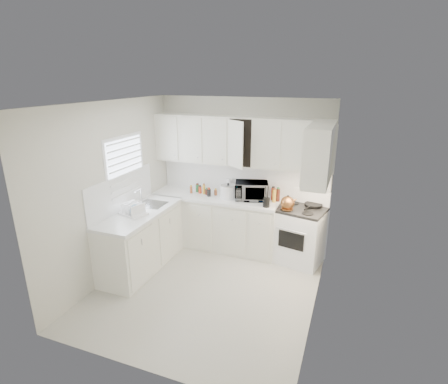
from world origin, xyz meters
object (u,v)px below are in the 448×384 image
at_px(microwave, 251,189).
at_px(rice_cooker, 228,191).
at_px(utensil_crock, 267,196).
at_px(dish_rack, 133,208).
at_px(tea_kettle, 288,202).
at_px(stove, 299,228).

xyz_separation_m(microwave, rice_cooker, (-0.39, -0.08, -0.05)).
relative_size(utensil_crock, dish_rack, 0.93).
bearing_deg(tea_kettle, microwave, 137.64).
bearing_deg(rice_cooker, microwave, 15.16).
distance_m(rice_cooker, utensil_crock, 0.74).
bearing_deg(stove, rice_cooker, -168.06).
relative_size(microwave, rice_cooker, 2.07).
xyz_separation_m(stove, rice_cooker, (-1.22, -0.00, 0.49)).
distance_m(utensil_crock, dish_rack, 2.05).
distance_m(stove, rice_cooker, 1.31).
relative_size(microwave, utensil_crock, 1.54).
distance_m(rice_cooker, dish_rack, 1.61).
bearing_deg(tea_kettle, stove, 19.01).
relative_size(tea_kettle, utensil_crock, 0.76).
bearing_deg(rice_cooker, dish_rack, -127.62).
xyz_separation_m(tea_kettle, dish_rack, (-2.11, -1.05, -0.01)).
bearing_deg(dish_rack, utensil_crock, 46.01).
height_order(rice_cooker, dish_rack, rice_cooker).
height_order(utensil_crock, dish_rack, utensil_crock).
height_order(rice_cooker, utensil_crock, utensil_crock).
height_order(microwave, dish_rack, microwave).
distance_m(stove, utensil_crock, 0.76).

